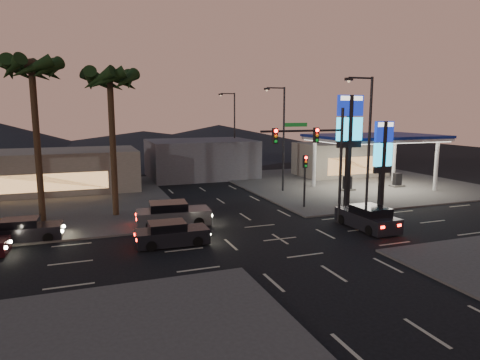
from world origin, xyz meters
name	(u,v)px	position (x,y,z in m)	size (l,w,h in m)	color
ground	(280,239)	(0.00, 0.00, 0.00)	(140.00, 140.00, 0.00)	black
corner_lot_ne	(349,183)	(16.00, 16.00, 0.06)	(24.00, 24.00, 0.12)	#47443F
corner_lot_nw	(23,205)	(-16.00, 16.00, 0.06)	(24.00, 24.00, 0.12)	#47443F
gas_station	(375,139)	(16.00, 12.00, 5.08)	(12.20, 8.20, 5.47)	silver
convenience_store	(340,159)	(18.00, 21.00, 2.00)	(10.00, 6.00, 4.00)	#726B5B
pylon_sign_tall	(349,129)	(8.50, 5.50, 6.39)	(2.20, 0.35, 9.00)	black
pylon_sign_short	(383,151)	(11.00, 4.50, 4.66)	(1.60, 0.35, 7.00)	black
traffic_signal_mast	(319,150)	(3.76, 1.99, 5.23)	(6.10, 0.39, 8.00)	black
pedestal_signal	(305,172)	(5.50, 6.98, 2.92)	(0.32, 0.39, 4.30)	black
streetlight_near	(367,142)	(6.79, 1.00, 5.72)	(2.14, 0.25, 10.00)	black
streetlight_mid	(282,133)	(6.79, 14.00, 5.72)	(2.14, 0.25, 10.00)	black
streetlight_far	(233,128)	(6.79, 28.00, 5.72)	(2.14, 0.25, 10.00)	black
palm_a	(110,88)	(-9.00, 9.50, 9.43)	(4.41, 4.41, 10.86)	black
palm_b	(32,78)	(-14.00, 9.50, 9.97)	(4.41, 4.41, 11.46)	black
building_far_west	(52,171)	(-14.00, 22.00, 2.00)	(16.00, 8.00, 4.00)	#726B5B
building_far_mid	(201,159)	(2.00, 26.00, 2.20)	(12.00, 9.00, 4.40)	#4C4C51
hill_right	(219,137)	(15.00, 60.00, 2.50)	(50.00, 50.00, 5.00)	black
hill_center	(144,142)	(0.00, 60.00, 2.00)	(60.00, 60.00, 4.00)	black
car_lane_a_front	(171,234)	(-6.50, 1.18, 0.65)	(4.35, 1.91, 1.40)	black
car_lane_b_front	(172,215)	(-5.58, 5.38, 0.77)	(5.23, 2.49, 1.66)	#535355
car_lane_b_mid	(25,230)	(-14.65, 5.07, 0.64)	(4.34, 2.01, 1.39)	black
suv_station	(368,218)	(6.50, 0.11, 0.73)	(2.12, 4.75, 1.57)	black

